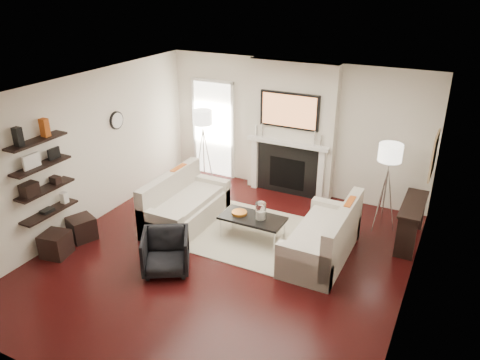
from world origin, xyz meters
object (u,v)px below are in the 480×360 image
at_px(loveseat_right_base, 320,245).
at_px(lamp_left_shade, 203,117).
at_px(coffee_table, 252,218).
at_px(ottoman_near, 82,228).
at_px(lamp_right_shade, 390,153).
at_px(loveseat_left_base, 187,213).
at_px(armchair, 166,250).

bearing_deg(loveseat_right_base, lamp_left_shade, 151.38).
relative_size(coffee_table, ottoman_near, 2.75).
bearing_deg(loveseat_right_base, coffee_table, 179.98).
height_order(lamp_left_shade, ottoman_near, lamp_left_shade).
bearing_deg(lamp_right_shade, loveseat_left_base, -156.07).
xyz_separation_m(loveseat_left_base, ottoman_near, (-1.32, -1.27, -0.01)).
xyz_separation_m(loveseat_right_base, lamp_right_shade, (0.69, 1.37, 1.24)).
height_order(loveseat_left_base, lamp_right_shade, lamp_right_shade).
xyz_separation_m(coffee_table, ottoman_near, (-2.62, -1.31, -0.20)).
distance_m(loveseat_left_base, lamp_right_shade, 3.72).
relative_size(coffee_table, lamp_left_shade, 2.75).
distance_m(loveseat_right_base, ottoman_near, 4.05).
xyz_separation_m(loveseat_right_base, lamp_left_shade, (-3.21, 1.75, 1.24)).
height_order(lamp_left_shade, lamp_right_shade, same).
bearing_deg(ottoman_near, lamp_left_shade, 78.56).
bearing_deg(armchair, coffee_table, 30.45).
bearing_deg(lamp_right_shade, coffee_table, -144.14).
bearing_deg(lamp_left_shade, coffee_table, -41.21).
xyz_separation_m(loveseat_left_base, loveseat_right_base, (2.51, 0.05, 0.00)).
bearing_deg(loveseat_left_base, lamp_right_shade, 23.93).
distance_m(loveseat_left_base, lamp_left_shade, 2.29).
relative_size(loveseat_right_base, ottoman_near, 4.50).
height_order(loveseat_left_base, lamp_left_shade, lamp_left_shade).
height_order(coffee_table, ottoman_near, coffee_table).
relative_size(loveseat_right_base, lamp_right_shade, 4.50).
distance_m(loveseat_right_base, armchair, 2.46).
xyz_separation_m(loveseat_left_base, armchair, (0.52, -1.39, 0.14)).
bearing_deg(armchair, lamp_left_shade, 79.88).
height_order(loveseat_right_base, lamp_left_shade, lamp_left_shade).
height_order(loveseat_left_base, ottoman_near, loveseat_left_base).
xyz_separation_m(loveseat_right_base, armchair, (-1.99, -1.44, 0.14)).
bearing_deg(coffee_table, armchair, -118.49).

